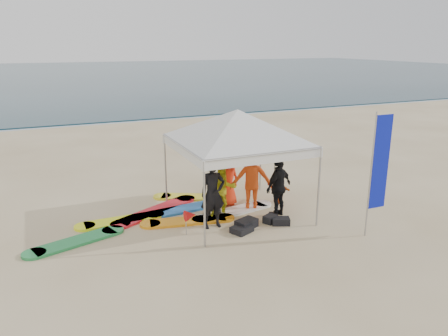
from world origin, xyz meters
name	(u,v)px	position (x,y,z in m)	size (l,w,h in m)	color
ground	(253,248)	(0.00, 0.00, 0.00)	(120.00, 120.00, 0.00)	beige
ocean	(62,75)	(0.00, 60.00, 0.04)	(160.00, 84.00, 0.08)	#0C2633
shoreline_foam	(114,122)	(0.00, 18.20, 0.00)	(160.00, 1.20, 0.01)	silver
person_black_a	(213,194)	(-0.40, 1.49, 0.90)	(0.66, 0.43, 1.80)	black
person_yellow	(223,190)	(0.11, 1.99, 0.79)	(0.77, 0.60, 1.58)	gold
person_orange_a	(252,178)	(1.08, 2.21, 0.94)	(1.22, 0.70, 1.89)	#DF4313
person_black_b	(279,187)	(1.53, 1.49, 0.83)	(0.97, 0.40, 1.66)	black
person_orange_b	(227,180)	(0.56, 2.77, 0.78)	(0.76, 0.50, 1.56)	#F43515
person_seated	(278,188)	(2.07, 2.37, 0.45)	(0.84, 0.27, 0.90)	#C74D11
canopy_tent	(238,110)	(0.56, 2.05, 2.91)	(4.43, 4.43, 3.34)	#A5A5A8
feather_flag	(379,164)	(3.08, -0.52, 1.81)	(0.53, 0.04, 3.09)	#A5A5A8
marker_pennant	(190,215)	(-1.08, 1.30, 0.49)	(0.28, 0.28, 0.64)	#A5A5A8
gear_pile	(256,224)	(0.61, 1.00, 0.10)	(1.74, 0.76, 0.22)	black
surfboard_spread	(167,215)	(-1.28, 2.65, 0.04)	(6.33, 3.03, 0.07)	white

